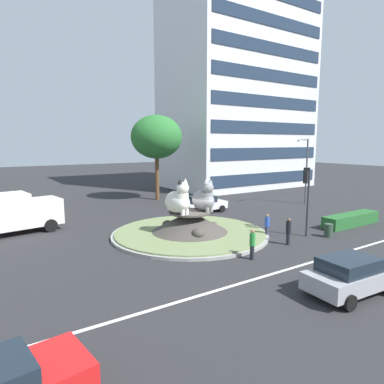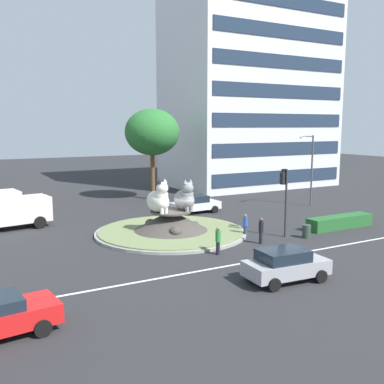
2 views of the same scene
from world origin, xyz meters
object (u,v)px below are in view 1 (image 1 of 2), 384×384
cat_statue_grey (204,199)px  delivery_box_truck (2,213)px  hatchback_near_shophouse (203,204)px  cat_statue_white (178,201)px  pedestrian_black_shirt (288,230)px  broadleaf_tree_behind_island (157,137)px  streetlight_arm (306,167)px  pedestrian_green_shirt (252,243)px  office_tower (237,94)px  parked_car_right (351,275)px  traffic_light_mast (307,186)px  pedestrian_blue_shirt (267,225)px  litter_bin (328,230)px

cat_statue_grey → delivery_box_truck: cat_statue_grey is taller
hatchback_near_shophouse → delivery_box_truck: delivery_box_truck is taller
cat_statue_white → pedestrian_black_shirt: (4.85, -5.11, -1.60)m
cat_statue_white → broadleaf_tree_behind_island: size_ratio=0.27×
cat_statue_grey → streetlight_arm: (15.34, 3.81, 1.40)m
pedestrian_green_shirt → delivery_box_truck: (-10.85, 12.85, 0.64)m
office_tower → pedestrian_green_shirt: 34.30m
cat_statue_grey → parked_car_right: 11.18m
streetlight_arm → parked_car_right: streetlight_arm is taller
cat_statue_grey → office_tower: bearing=132.6°
pedestrian_black_shirt → hatchback_near_shophouse: (1.24, 10.98, -0.11)m
streetlight_arm → pedestrian_green_shirt: size_ratio=3.96×
cat_statue_white → cat_statue_grey: 1.94m
parked_car_right → delivery_box_truck: (-11.34, 18.23, 0.71)m
office_tower → pedestrian_black_shirt: size_ratio=15.36×
cat_statue_grey → traffic_light_mast: size_ratio=0.49×
cat_statue_white → streetlight_arm: bearing=92.9°
traffic_light_mast → pedestrian_blue_shirt: bearing=50.0°
cat_statue_grey → pedestrian_blue_shirt: cat_statue_grey is taller
office_tower → litter_bin: size_ratio=28.93×
office_tower → pedestrian_blue_shirt: office_tower is taller
office_tower → streetlight_arm: 18.45m
litter_bin → delivery_box_truck: bearing=145.8°
parked_car_right → delivery_box_truck: 21.48m
traffic_light_mast → parked_car_right: size_ratio=1.09×
pedestrian_black_shirt → delivery_box_truck: delivery_box_truck is taller
streetlight_arm → pedestrian_black_shirt: bearing=25.5°
hatchback_near_shophouse → streetlight_arm: bearing=-13.2°
delivery_box_truck → streetlight_arm: bearing=-15.7°
office_tower → pedestrian_black_shirt: bearing=-124.1°
hatchback_near_shophouse → cat_statue_white: bearing=-137.9°
cat_statue_white → streetlight_arm: (17.27, 3.61, 1.35)m
pedestrian_black_shirt → delivery_box_truck: (-14.59, 12.08, 0.64)m
cat_statue_grey → broadleaf_tree_behind_island: (3.91, 14.43, 4.39)m
broadleaf_tree_behind_island → hatchback_near_shophouse: (0.26, -8.36, -6.05)m
parked_car_right → delivery_box_truck: size_ratio=0.57×
traffic_light_mast → office_tower: size_ratio=0.18×
broadleaf_tree_behind_island → parked_car_right: size_ratio=2.17×
cat_statue_white → hatchback_near_shophouse: 8.63m
cat_statue_grey → pedestrian_blue_shirt: 4.58m
cat_statue_grey → pedestrian_blue_shirt: (3.13, -2.91, -1.64)m
streetlight_arm → pedestrian_black_shirt: (-12.41, -8.71, -2.95)m
pedestrian_blue_shirt → parked_car_right: bearing=156.9°
broadleaf_tree_behind_island → litter_bin: size_ratio=10.25×
pedestrian_black_shirt → delivery_box_truck: 18.96m
pedestrian_green_shirt → parked_car_right: (0.49, -5.38, -0.07)m
pedestrian_blue_shirt → litter_bin: bearing=-124.2°
office_tower → hatchback_near_shophouse: bearing=-138.9°
traffic_light_mast → office_tower: bearing=-40.5°
hatchback_near_shophouse → delivery_box_truck: bearing=174.2°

